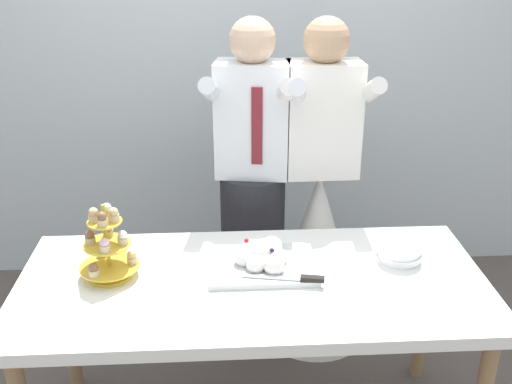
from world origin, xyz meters
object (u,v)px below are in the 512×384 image
at_px(dessert_table, 253,296).
at_px(person_groom, 253,206).
at_px(person_bride, 317,235).
at_px(plate_stack, 400,248).
at_px(cupcake_stand, 108,247).
at_px(main_cake_tray, 263,259).

height_order(dessert_table, person_groom, person_groom).
bearing_deg(dessert_table, person_bride, 62.55).
xyz_separation_m(dessert_table, plate_stack, (0.60, 0.12, 0.12)).
bearing_deg(dessert_table, person_groom, 86.92).
relative_size(person_groom, person_bride, 1.00).
bearing_deg(person_bride, cupcake_stand, -144.57).
xyz_separation_m(main_cake_tray, person_bride, (0.32, 0.62, -0.23)).
xyz_separation_m(cupcake_stand, plate_stack, (1.15, 0.07, -0.08)).
height_order(person_groom, person_bride, same).
bearing_deg(main_cake_tray, person_groom, 90.60).
xyz_separation_m(plate_stack, person_bride, (-0.24, 0.58, -0.24)).
bearing_deg(cupcake_stand, dessert_table, -5.89).
distance_m(dessert_table, person_bride, 0.80).
xyz_separation_m(dessert_table, main_cake_tray, (0.05, 0.08, 0.11)).
distance_m(cupcake_stand, person_groom, 0.90).
relative_size(cupcake_stand, person_groom, 0.18).
bearing_deg(person_bride, dessert_table, -117.45).
relative_size(main_cake_tray, plate_stack, 2.35).
distance_m(dessert_table, plate_stack, 0.63).
height_order(cupcake_stand, person_groom, person_groom).
height_order(dessert_table, main_cake_tray, main_cake_tray).
distance_m(cupcake_stand, plate_stack, 1.15).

